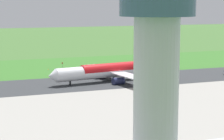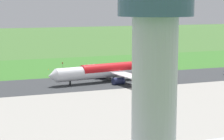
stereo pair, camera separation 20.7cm
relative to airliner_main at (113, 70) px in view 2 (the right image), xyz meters
The scene contains 7 objects.
ground_plane 5.58m from the airliner_main, ahead, with size 800.00×800.00×0.00m, color #3D662D.
runway_asphalt 5.55m from the airliner_main, ahead, with size 600.00×31.66×0.06m, color #2D3033.
apron_concrete 50.08m from the airliner_main, 85.99° to the left, with size 440.00×110.00×0.05m, color gray.
grass_verge_foreground 40.46m from the airliner_main, 85.03° to the right, with size 600.00×80.00×0.04m, color #346B27.
airliner_main is the anchor object (origin of this frame).
no_stopping_sign 41.24m from the airliner_main, 75.53° to the right, with size 0.60×0.10×2.98m.
traffic_cone_orange 42.47m from the airliner_main, 65.61° to the right, with size 0.40×0.40×0.55m, color orange.
Camera 2 is at (58.09, 158.84, 30.61)m, focal length 69.40 mm.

